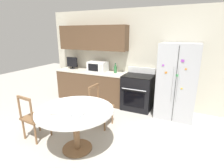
{
  "coord_description": "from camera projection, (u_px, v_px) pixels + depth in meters",
  "views": [
    {
      "loc": [
        1.53,
        -2.02,
        1.98
      ],
      "look_at": [
        0.06,
        1.15,
        0.95
      ],
      "focal_mm": 28.0,
      "sensor_mm": 36.0,
      "label": 1
    }
  ],
  "objects": [
    {
      "name": "microwave",
      "position": [
        98.0,
        67.0,
        5.02
      ],
      "size": [
        0.54,
        0.37,
        0.29
      ],
      "color": "white",
      "rests_on": "kitchen_counter"
    },
    {
      "name": "oven_range",
      "position": [
        138.0,
        92.0,
        4.65
      ],
      "size": [
        0.76,
        0.68,
        1.08
      ],
      "color": "black",
      "rests_on": "ground_plane"
    },
    {
      "name": "kitchen_counter",
      "position": [
        92.0,
        85.0,
        5.27
      ],
      "size": [
        2.12,
        0.64,
        0.9
      ],
      "color": "brown",
      "rests_on": "ground_plane"
    },
    {
      "name": "ground_plane",
      "position": [
        80.0,
        155.0,
        2.94
      ],
      "size": [
        14.0,
        14.0,
        0.0
      ],
      "primitive_type": "plane",
      "color": "#B2ADA3"
    },
    {
      "name": "back_wall",
      "position": [
        122.0,
        53.0,
        4.91
      ],
      "size": [
        5.2,
        0.44,
        2.6
      ],
      "color": "beige",
      "rests_on": "ground_plane"
    },
    {
      "name": "candle_glass",
      "position": [
        69.0,
        116.0,
        2.56
      ],
      "size": [
        0.08,
        0.08,
        0.09
      ],
      "color": "silver",
      "rests_on": "dining_table"
    },
    {
      "name": "dining_chair_far",
      "position": [
        100.0,
        107.0,
        3.79
      ],
      "size": [
        0.44,
        0.44,
        0.9
      ],
      "rotation": [
        0.0,
        0.0,
        4.67
      ],
      "color": "brown",
      "rests_on": "ground_plane"
    },
    {
      "name": "mail_stack",
      "position": [
        79.0,
        112.0,
        2.76
      ],
      "size": [
        0.24,
        0.32,
        0.02
      ],
      "color": "white",
      "rests_on": "dining_table"
    },
    {
      "name": "folded_napkin",
      "position": [
        53.0,
        113.0,
        2.69
      ],
      "size": [
        0.16,
        0.12,
        0.05
      ],
      "color": "silver",
      "rests_on": "dining_table"
    },
    {
      "name": "dining_chair_left",
      "position": [
        35.0,
        118.0,
        3.31
      ],
      "size": [
        0.46,
        0.46,
        0.9
      ],
      "rotation": [
        0.0,
        0.0,
        6.19
      ],
      "color": "brown",
      "rests_on": "ground_plane"
    },
    {
      "name": "countertop_tv",
      "position": [
        72.0,
        63.0,
        5.42
      ],
      "size": [
        0.37,
        0.16,
        0.36
      ],
      "color": "black",
      "rests_on": "kitchen_counter"
    },
    {
      "name": "counter_bottle",
      "position": [
        115.0,
        69.0,
        4.86
      ],
      "size": [
        0.08,
        0.08,
        0.28
      ],
      "color": "#2D6B38",
      "rests_on": "kitchen_counter"
    },
    {
      "name": "refrigerator",
      "position": [
        177.0,
        81.0,
        4.11
      ],
      "size": [
        0.86,
        0.76,
        1.76
      ],
      "color": "#B2B5BA",
      "rests_on": "ground_plane"
    },
    {
      "name": "dining_table",
      "position": [
        75.0,
        117.0,
        2.93
      ],
      "size": [
        1.28,
        1.28,
        0.76
      ],
      "color": "white",
      "rests_on": "ground_plane"
    }
  ]
}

